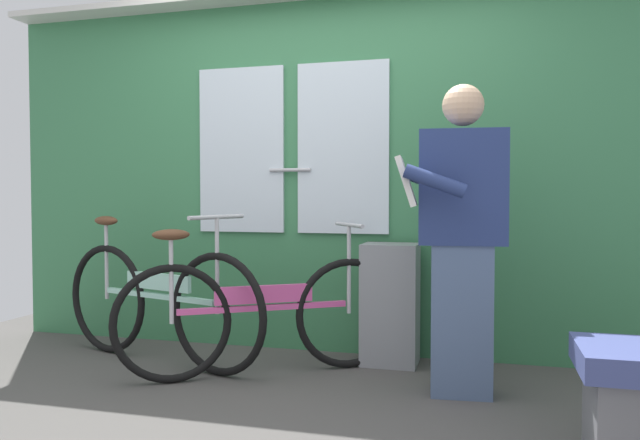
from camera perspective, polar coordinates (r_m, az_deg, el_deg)
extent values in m
cube|color=#474442|center=(3.04, -6.16, -17.75)|extent=(5.50, 4.08, 0.04)
cube|color=#387A4C|center=(4.04, 0.22, 4.02)|extent=(4.50, 0.08, 2.29)
cube|color=silver|center=(4.18, -7.31, 6.45)|extent=(0.60, 0.02, 1.10)
cube|color=silver|center=(3.97, 2.14, 6.70)|extent=(0.60, 0.02, 1.10)
cylinder|color=#B2B2B7|center=(4.03, -2.80, 4.67)|extent=(0.28, 0.02, 0.02)
torus|color=black|center=(3.68, 2.70, -8.64)|extent=(0.57, 0.39, 0.65)
torus|color=black|center=(3.47, -13.62, -9.34)|extent=(0.57, 0.39, 0.65)
cube|color=#D14C93|center=(3.53, -5.22, -8.11)|extent=(0.84, 0.55, 0.03)
cube|color=#D14C93|center=(3.51, -5.22, -6.88)|extent=(0.49, 0.33, 0.10)
cylinder|color=#B7B7BC|center=(3.43, -13.65, -5.38)|extent=(0.02, 0.02, 0.48)
ellipsoid|color=brown|center=(3.41, -13.69, -1.34)|extent=(0.22, 0.18, 0.06)
cylinder|color=#B7B7BC|center=(3.64, 2.70, -4.58)|extent=(0.02, 0.02, 0.52)
cylinder|color=#B7B7BC|center=(3.62, 2.71, -0.45)|extent=(0.26, 0.38, 0.02)
torus|color=black|center=(3.56, -9.51, -8.60)|extent=(0.68, 0.26, 0.70)
torus|color=black|center=(4.26, -19.18, -6.92)|extent=(0.68, 0.26, 0.70)
cube|color=#9EDBC6|center=(3.89, -14.79, -6.84)|extent=(0.88, 0.31, 0.03)
cube|color=#9EDBC6|center=(3.87, -14.81, -5.55)|extent=(0.51, 0.19, 0.10)
cylinder|color=#B7B7BC|center=(4.23, -19.22, -3.51)|extent=(0.02, 0.02, 0.51)
ellipsoid|color=brown|center=(4.21, -19.26, -0.05)|extent=(0.22, 0.15, 0.06)
cylinder|color=#B7B7BC|center=(3.52, -9.53, -4.20)|extent=(0.02, 0.02, 0.55)
cylinder|color=#B7B7BC|center=(3.50, -9.56, 0.27)|extent=(0.16, 0.43, 0.02)
cube|color=slate|center=(3.25, 12.99, -9.06)|extent=(0.32, 0.21, 0.77)
cube|color=navy|center=(3.18, 13.09, 2.96)|extent=(0.45, 0.24, 0.58)
sphere|color=tan|center=(3.22, 13.16, 10.35)|extent=(0.21, 0.21, 0.21)
cube|color=silver|center=(3.18, 8.05, 3.51)|extent=(0.14, 0.35, 0.26)
cylinder|color=navy|center=(2.99, 10.61, 3.59)|extent=(0.31, 0.10, 0.17)
cylinder|color=navy|center=(3.38, 10.54, 3.42)|extent=(0.31, 0.10, 0.17)
cube|color=gray|center=(3.78, 6.55, -7.74)|extent=(0.33, 0.28, 0.73)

